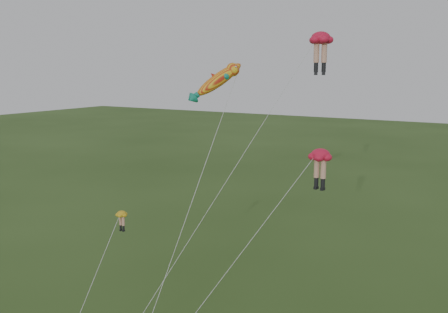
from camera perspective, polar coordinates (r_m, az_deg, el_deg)
The scene contains 4 objects.
legs_kite_red_high at distance 35.35m, azimuth 10.79°, elevation 12.52°, with size 8.88×13.65×19.55m.
legs_kite_red_mid at distance 30.52m, azimuth 10.70°, elevation -0.46°, with size 7.11×10.98×12.32m.
legs_kite_yellow at distance 32.48m, azimuth -12.11°, elevation -7.78°, with size 0.81×6.05×8.15m.
fish_kite at distance 31.09m, azimuth -0.63°, elevation 8.62°, with size 2.91×10.06×17.70m.
Camera 1 is at (17.64, -20.56, 17.04)m, focal length 40.00 mm.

